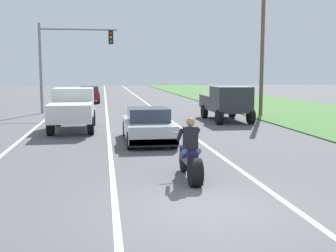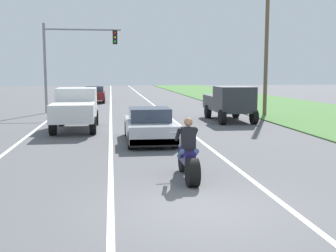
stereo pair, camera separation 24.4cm
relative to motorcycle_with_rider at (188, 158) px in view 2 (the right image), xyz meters
name	(u,v)px [view 2 (the right image)]	position (x,y,z in m)	size (l,w,h in m)	color
ground_plane	(200,209)	(-0.17, -2.32, -0.59)	(160.00, 160.00, 0.00)	#565659
lane_stripe_left_solid	(55,115)	(-5.57, 17.68, -0.59)	(0.14, 120.00, 0.01)	white
lane_stripe_right_solid	(164,113)	(1.63, 17.68, -0.59)	(0.14, 120.00, 0.01)	white
lane_stripe_centre_dashed	(111,114)	(-1.97, 17.68, -0.59)	(0.14, 120.00, 0.01)	white
grass_verge_right	(306,111)	(11.75, 17.68, -0.56)	(10.00, 120.00, 0.06)	#477538
motorcycle_with_rider	(188,158)	(0.00, 0.00, 0.00)	(0.70, 2.21, 1.62)	black
sports_car_silver	(149,126)	(-0.44, 6.17, 0.04)	(1.84, 4.30, 1.37)	#B7B7BC
pickup_truck_left_lane_white	(76,107)	(-3.63, 10.10, 0.51)	(2.02, 4.80, 1.98)	silver
pickup_truck_right_shoulder_dark_grey	(229,101)	(4.73, 12.79, 0.51)	(2.02, 4.80, 1.98)	#2D3035
traffic_light_mast_near	(69,53)	(-4.66, 18.95, 3.44)	(5.18, 0.34, 6.00)	gray
utility_pole_roadside	(266,46)	(7.76, 15.27, 3.77)	(0.24, 0.24, 8.73)	brown
distant_car_far_ahead	(95,94)	(-3.39, 28.67, 0.18)	(1.80, 4.00, 1.50)	maroon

